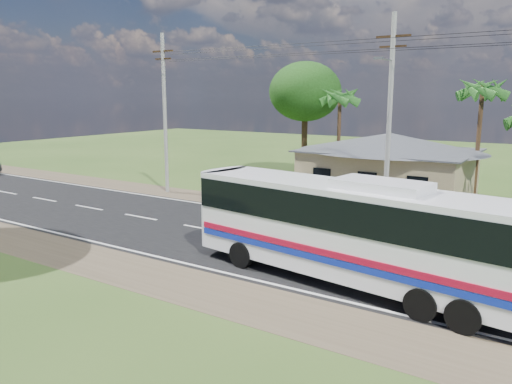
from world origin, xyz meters
TOP-DOWN VIEW (x-y plane):
  - ground at (0.00, 0.00)m, footprint 120.00×120.00m
  - road at (0.00, 0.00)m, footprint 120.00×16.00m
  - house at (1.00, 13.00)m, footprint 12.40×10.00m
  - utility_poles at (2.67, 6.49)m, footprint 32.80×2.22m
  - palm_mid at (6.00, 15.50)m, footprint 2.80×2.80m
  - palm_far at (-4.00, 16.00)m, footprint 2.80×2.80m
  - tree_behind_house at (-8.00, 18.00)m, footprint 6.00×6.00m
  - coach_bus at (5.00, -3.12)m, footprint 13.08×4.37m
  - motorcycle at (6.12, 5.17)m, footprint 1.57×0.59m

SIDE VIEW (x-z plane):
  - ground at x=0.00m, z-range 0.00..0.00m
  - road at x=0.00m, z-range -0.01..0.02m
  - motorcycle at x=6.12m, z-range 0.00..0.81m
  - coach_bus at x=5.00m, z-range 0.29..4.27m
  - house at x=1.00m, z-range 0.14..5.14m
  - utility_poles at x=2.67m, z-range 0.27..11.27m
  - palm_far at x=-4.00m, z-range 2.83..10.53m
  - tree_behind_house at x=-8.00m, z-range 2.31..11.92m
  - palm_mid at x=6.00m, z-range 3.06..11.26m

